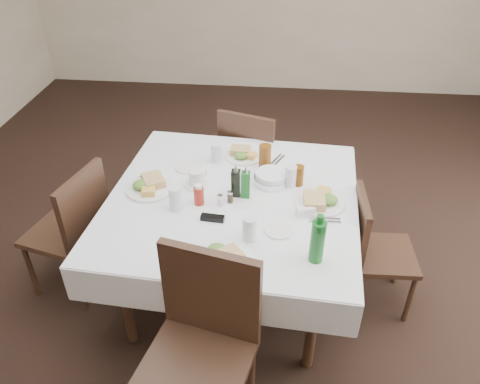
{
  "coord_description": "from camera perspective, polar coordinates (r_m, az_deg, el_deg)",
  "views": [
    {
      "loc": [
        0.1,
        -2.31,
        2.38
      ],
      "look_at": [
        -0.12,
        -0.06,
        0.8
      ],
      "focal_mm": 35.0,
      "sensor_mm": 36.0,
      "label": 1
    }
  ],
  "objects": [
    {
      "name": "cutlery_n",
      "position": [
        3.13,
        4.55,
        3.86
      ],
      "size": [
        0.11,
        0.17,
        0.01
      ],
      "color": "silver",
      "rests_on": "dining_table"
    },
    {
      "name": "coffee_mug",
      "position": [
        2.86,
        -5.3,
        1.61
      ],
      "size": [
        0.15,
        0.15,
        0.11
      ],
      "color": "white",
      "rests_on": "dining_table"
    },
    {
      "name": "room_shell",
      "position": [
        2.41,
        3.19,
        18.85
      ],
      "size": [
        6.04,
        7.04,
        2.8
      ],
      "color": "#B9AC91",
      "rests_on": "ground"
    },
    {
      "name": "sunglasses",
      "position": [
        2.6,
        -3.36,
        -3.17
      ],
      "size": [
        0.14,
        0.05,
        0.03
      ],
      "color": "black",
      "rests_on": "dining_table"
    },
    {
      "name": "cutlery_w",
      "position": [
        2.99,
        -10.62,
        1.65
      ],
      "size": [
        0.18,
        0.08,
        0.01
      ],
      "color": "silver",
      "rests_on": "dining_table"
    },
    {
      "name": "side_plate_b",
      "position": [
        2.53,
        4.78,
        -4.64
      ],
      "size": [
        0.16,
        0.16,
        0.01
      ],
      "color": "white",
      "rests_on": "dining_table"
    },
    {
      "name": "meal_north",
      "position": [
        3.15,
        0.33,
        4.62
      ],
      "size": [
        0.25,
        0.25,
        0.05
      ],
      "color": "white",
      "rests_on": "dining_table"
    },
    {
      "name": "chair_west",
      "position": [
        3.12,
        -19.47,
        -3.84
      ],
      "size": [
        0.53,
        0.53,
        0.92
      ],
      "color": "#322110",
      "rests_on": "ground"
    },
    {
      "name": "cutlery_e",
      "position": [
        2.63,
        10.3,
        -3.44
      ],
      "size": [
        0.18,
        0.06,
        0.01
      ],
      "color": "silver",
      "rests_on": "dining_table"
    },
    {
      "name": "salt_shaker",
      "position": [
        2.69,
        -2.45,
        -1.0
      ],
      "size": [
        0.03,
        0.03,
        0.07
      ],
      "color": "white",
      "rests_on": "dining_table"
    },
    {
      "name": "iced_tea_a",
      "position": [
        3.01,
        3.06,
        4.3
      ],
      "size": [
        0.08,
        0.08,
        0.16
      ],
      "color": "brown",
      "rests_on": "dining_table"
    },
    {
      "name": "water_s",
      "position": [
        2.43,
        1.15,
        -4.48
      ],
      "size": [
        0.07,
        0.07,
        0.14
      ],
      "color": "silver",
      "rests_on": "dining_table"
    },
    {
      "name": "oil_cruet_green",
      "position": [
        2.73,
        0.7,
        1.05
      ],
      "size": [
        0.05,
        0.05,
        0.21
      ],
      "color": "#186723",
      "rests_on": "dining_table"
    },
    {
      "name": "sugar_caddy",
      "position": [
        2.65,
        8.0,
        -2.25
      ],
      "size": [
        0.12,
        0.09,
        0.05
      ],
      "color": "white",
      "rests_on": "dining_table"
    },
    {
      "name": "cutlery_s",
      "position": [
        2.4,
        -7.8,
        -7.69
      ],
      "size": [
        0.12,
        0.18,
        0.01
      ],
      "color": "silver",
      "rests_on": "dining_table"
    },
    {
      "name": "dining_table",
      "position": [
        2.82,
        -0.91,
        -1.74
      ],
      "size": [
        1.56,
        1.56,
        0.76
      ],
      "color": "#322110",
      "rests_on": "ground"
    },
    {
      "name": "meal_south",
      "position": [
        2.34,
        -2.43,
        -7.92
      ],
      "size": [
        0.27,
        0.27,
        0.06
      ],
      "color": "white",
      "rests_on": "dining_table"
    },
    {
      "name": "green_bottle",
      "position": [
        2.31,
        9.43,
        -5.88
      ],
      "size": [
        0.07,
        0.07,
        0.28
      ],
      "color": "#186723",
      "rests_on": "dining_table"
    },
    {
      "name": "water_n",
      "position": [
        3.09,
        -2.91,
        4.79
      ],
      "size": [
        0.07,
        0.07,
        0.13
      ],
      "color": "silver",
      "rests_on": "dining_table"
    },
    {
      "name": "ketchup_bottle",
      "position": [
        2.7,
        -5.04,
        -0.35
      ],
      "size": [
        0.06,
        0.06,
        0.13
      ],
      "color": "#A7251A",
      "rests_on": "dining_table"
    },
    {
      "name": "bread_basket",
      "position": [
        2.89,
        3.84,
        1.74
      ],
      "size": [
        0.22,
        0.22,
        0.07
      ],
      "color": "silver",
      "rests_on": "dining_table"
    },
    {
      "name": "oil_cruet_dark",
      "position": [
        2.74,
        -0.5,
        1.23
      ],
      "size": [
        0.05,
        0.05,
        0.22
      ],
      "color": "black",
      "rests_on": "dining_table"
    },
    {
      "name": "ground_plane",
      "position": [
        3.31,
        2.23,
        -10.88
      ],
      "size": [
        7.0,
        7.0,
        0.0
      ],
      "primitive_type": "plane",
      "color": "black"
    },
    {
      "name": "iced_tea_b",
      "position": [
        2.87,
        7.15,
        2.0
      ],
      "size": [
        0.06,
        0.06,
        0.13
      ],
      "color": "brown",
      "rests_on": "dining_table"
    },
    {
      "name": "meal_west",
      "position": [
        2.88,
        -10.99,
        0.76
      ],
      "size": [
        0.29,
        0.29,
        0.06
      ],
      "color": "white",
      "rests_on": "dining_table"
    },
    {
      "name": "side_plate_a",
      "position": [
        3.06,
        -6.21,
        3.06
      ],
      "size": [
        0.18,
        0.18,
        0.01
      ],
      "color": "white",
      "rests_on": "dining_table"
    },
    {
      "name": "water_e",
      "position": [
        2.86,
        6.19,
        1.92
      ],
      "size": [
        0.07,
        0.07,
        0.13
      ],
      "color": "silver",
      "rests_on": "dining_table"
    },
    {
      "name": "chair_south",
      "position": [
        2.28,
        -4.59,
        -17.33
      ],
      "size": [
        0.58,
        0.58,
        1.02
      ],
      "color": "#322110",
      "rests_on": "ground"
    },
    {
      "name": "pepper_shaker",
      "position": [
        2.71,
        -1.22,
        -0.61
      ],
      "size": [
        0.03,
        0.03,
        0.07
      ],
      "color": "#392F1F",
      "rests_on": "dining_table"
    },
    {
      "name": "water_w",
      "position": [
        2.67,
        -7.86,
        -0.72
      ],
      "size": [
        0.08,
        0.08,
        0.14
      ],
      "color": "silver",
      "rests_on": "dining_table"
    },
    {
      "name": "meal_east",
      "position": [
        2.75,
        9.71,
        -0.99
      ],
      "size": [
        0.29,
        0.29,
        0.06
      ],
      "color": "white",
      "rests_on": "dining_table"
    },
    {
      "name": "chair_north",
      "position": [
        3.63,
        1.34,
        4.36
      ],
      "size": [
        0.55,
        0.55,
        0.93
      ],
      "color": "#322110",
      "rests_on": "ground"
    },
    {
      "name": "chair_east",
      "position": [
        2.99,
        15.75,
        -6.3
      ],
      "size": [
        0.4,
        0.4,
        0.82
      ],
      "color": "#322110",
      "rests_on": "ground"
    }
  ]
}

